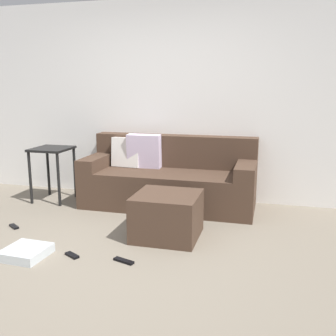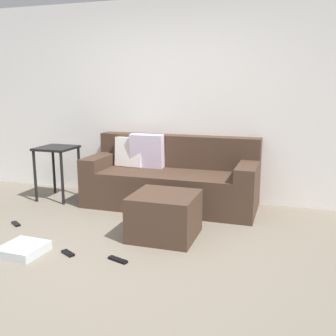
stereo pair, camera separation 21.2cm
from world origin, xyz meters
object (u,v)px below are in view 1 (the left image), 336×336
at_px(couch_sectional, 169,179).
at_px(side_table, 52,158).
at_px(storage_bin, 26,252).
at_px(remote_by_storage_bin, 72,255).
at_px(ottoman, 167,216).
at_px(remote_near_ottoman, 124,261).
at_px(remote_under_side_table, 14,226).

xyz_separation_m(couch_sectional, side_table, (-1.52, -0.20, 0.24)).
bearing_deg(storage_bin, couch_sectional, 65.57).
distance_m(couch_sectional, remote_by_storage_bin, 1.81).
bearing_deg(remote_by_storage_bin, ottoman, 72.73).
relative_size(couch_sectional, storage_bin, 5.84).
relative_size(ottoman, storage_bin, 1.74).
height_order(couch_sectional, remote_by_storage_bin, couch_sectional).
bearing_deg(remote_near_ottoman, remote_under_side_table, -179.76).
xyz_separation_m(ottoman, remote_under_side_table, (-1.67, -0.18, -0.21)).
height_order(ottoman, side_table, side_table).
distance_m(couch_sectional, ottoman, 1.09).
relative_size(side_table, remote_near_ottoman, 3.59).
bearing_deg(storage_bin, side_table, 112.83).
relative_size(storage_bin, side_table, 0.52).
relative_size(side_table, remote_under_side_table, 4.54).
bearing_deg(remote_near_ottoman, side_table, 154.77).
xyz_separation_m(couch_sectional, storage_bin, (-0.84, -1.84, -0.29)).
relative_size(storage_bin, remote_near_ottoman, 1.85).
bearing_deg(remote_near_ottoman, remote_by_storage_bin, -159.85).
xyz_separation_m(couch_sectional, remote_near_ottoman, (0.05, -1.72, -0.32)).
bearing_deg(couch_sectional, ottoman, -75.92).
bearing_deg(remote_under_side_table, couch_sectional, 75.04).
relative_size(storage_bin, remote_by_storage_bin, 2.34).
relative_size(ottoman, remote_by_storage_bin, 4.07).
xyz_separation_m(ottoman, storage_bin, (-1.10, -0.78, -0.18)).
bearing_deg(storage_bin, ottoman, 35.43).
relative_size(remote_near_ottoman, remote_under_side_table, 1.26).
bearing_deg(couch_sectional, side_table, -172.49).
height_order(couch_sectional, side_table, couch_sectional).
height_order(storage_bin, side_table, side_table).
xyz_separation_m(storage_bin, remote_under_side_table, (-0.57, 0.61, -0.03)).
height_order(storage_bin, remote_under_side_table, storage_bin).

